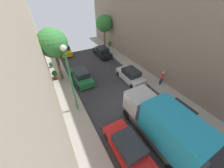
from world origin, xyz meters
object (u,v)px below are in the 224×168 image
object	(u,v)px
parked_car_left_2	(128,148)
street_tree_1	(104,24)
parked_car_right_3	(102,52)
parked_car_right_2	(130,75)
lamp_post	(69,73)
potted_plant_3	(55,74)
street_tree_0	(53,43)
parked_car_left_3	(82,76)
pedestrian	(162,78)
potted_plant_1	(109,43)
delivery_truck	(163,125)
parked_car_left_4	(65,50)
parked_car_right_1	(177,114)
potted_plant_2	(51,65)

from	to	relation	value
parked_car_left_2	street_tree_1	xyz separation A→B (m)	(7.56, 18.95, 3.62)
parked_car_left_2	parked_car_right_3	world-z (taller)	same
parked_car_right_2	lamp_post	size ratio (longest dim) A/B	0.67
parked_car_right_3	lamp_post	xyz separation A→B (m)	(-7.30, -9.94, 3.50)
parked_car_left_2	parked_car_right_2	xyz separation A→B (m)	(5.40, 7.31, 0.00)
potted_plant_3	street_tree_0	bearing A→B (deg)	-34.37
parked_car_left_3	parked_car_right_3	size ratio (longest dim) A/B	1.00
pedestrian	potted_plant_1	distance (m)	13.99
parked_car_left_2	street_tree_0	world-z (taller)	street_tree_0
potted_plant_3	lamp_post	distance (m)	7.44
delivery_truck	parked_car_right_2	bearing A→B (deg)	70.31
parked_car_left_4	parked_car_right_1	xyz separation A→B (m)	(5.40, -19.18, 0.00)
parked_car_left_2	lamp_post	size ratio (longest dim) A/B	0.67
parked_car_right_2	parked_car_right_3	world-z (taller)	same
parked_car_left_4	parked_car_right_3	distance (m)	6.73
parked_car_left_2	pedestrian	distance (m)	9.32
delivery_truck	street_tree_0	xyz separation A→B (m)	(-4.80, 11.87, 2.92)
parked_car_left_4	street_tree_0	xyz separation A→B (m)	(-2.10, -7.93, 3.98)
pedestrian	street_tree_0	xyz separation A→B (m)	(-10.11, 6.90, 3.63)
parked_car_left_3	potted_plant_1	distance (m)	12.04
parked_car_right_2	parked_car_right_3	xyz separation A→B (m)	(0.00, 8.23, 0.00)
parked_car_left_2	parked_car_left_4	distance (m)	19.57
parked_car_right_2	parked_car_right_3	distance (m)	8.23
parked_car_right_3	lamp_post	world-z (taller)	lamp_post
parked_car_left_2	delivery_truck	world-z (taller)	delivery_truck
parked_car_right_1	street_tree_0	xyz separation A→B (m)	(-7.50, 11.25, 3.98)
parked_car_left_3	lamp_post	world-z (taller)	lamp_post
pedestrian	potted_plant_3	size ratio (longest dim) A/B	1.60
parked_car_left_4	delivery_truck	distance (m)	20.01
parked_car_left_3	parked_car_right_3	bearing A→B (deg)	45.34
street_tree_1	parked_car_right_3	bearing A→B (deg)	-122.43
potted_plant_1	delivery_truck	bearing A→B (deg)	-106.70
potted_plant_1	lamp_post	world-z (taller)	lamp_post
parked_car_right_2	lamp_post	xyz separation A→B (m)	(-7.30, -1.71, 3.50)
pedestrian	street_tree_1	bearing A→B (deg)	91.81
parked_car_right_3	pedestrian	xyz separation A→B (m)	(2.61, -10.81, 0.35)
pedestrian	street_tree_0	bearing A→B (deg)	145.68
parked_car_left_3	parked_car_right_2	xyz separation A→B (m)	(5.40, -2.77, 0.00)
delivery_truck	parked_car_right_3	bearing A→B (deg)	80.29
pedestrian	lamp_post	distance (m)	10.43
pedestrian	potted_plant_2	distance (m)	15.20
parked_car_left_2	parked_car_right_1	world-z (taller)	same
parked_car_right_3	lamp_post	distance (m)	12.82
potted_plant_2	lamp_post	xyz separation A→B (m)	(0.96, -9.75, 3.63)
parked_car_right_2	potted_plant_2	bearing A→B (deg)	135.78
parked_car_left_3	parked_car_left_4	bearing A→B (deg)	90.00
parked_car_right_1	potted_plant_1	size ratio (longest dim) A/B	4.27
pedestrian	potted_plant_3	distance (m)	13.10
potted_plant_2	parked_car_left_2	bearing A→B (deg)	-79.44
parked_car_right_1	potted_plant_1	world-z (taller)	parked_car_right_1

